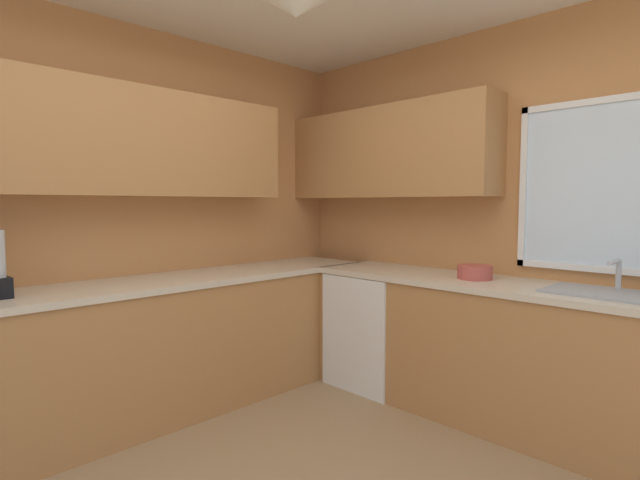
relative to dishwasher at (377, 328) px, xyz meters
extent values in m
cube|color=#C6844C|center=(0.87, 0.37, 0.88)|extent=(3.80, 0.06, 2.62)
cube|color=#C6844C|center=(-1.00, -1.62, 0.88)|extent=(0.06, 4.04, 2.62)
cube|color=silver|center=(1.58, 0.34, 1.08)|extent=(1.18, 0.02, 0.97)
cube|color=white|center=(1.58, 0.33, 1.58)|extent=(1.26, 0.04, 0.04)
cube|color=white|center=(1.58, 0.33, 0.57)|extent=(1.26, 0.04, 0.04)
cube|color=white|center=(0.98, 0.33, 1.08)|extent=(0.04, 0.04, 1.05)
cube|color=#AD7542|center=(-0.81, -1.82, 1.37)|extent=(0.32, 2.75, 0.70)
cube|color=#AD7542|center=(-0.06, 0.18, 1.37)|extent=(1.82, 0.32, 0.70)
cube|color=#AD7542|center=(-0.66, -1.62, 0.00)|extent=(0.62, 3.62, 0.86)
cube|color=beige|center=(-0.66, -1.62, 0.45)|extent=(0.65, 3.65, 0.04)
cube|color=#AD7542|center=(1.08, 0.03, 0.00)|extent=(2.86, 0.62, 0.86)
cube|color=beige|center=(1.08, 0.03, 0.45)|extent=(2.89, 0.65, 0.04)
cube|color=white|center=(0.00, 0.00, 0.00)|extent=(0.60, 0.60, 0.86)
cube|color=#9EA0A5|center=(1.58, 0.03, 0.48)|extent=(0.64, 0.40, 0.02)
cylinder|color=#B7B7BC|center=(1.58, 0.19, 0.56)|extent=(0.03, 0.03, 0.18)
cylinder|color=#B7B7BC|center=(1.58, 0.09, 0.65)|extent=(0.02, 0.20, 0.02)
cylinder|color=#B74C42|center=(0.79, 0.03, 0.52)|extent=(0.23, 0.23, 0.09)
camera|label=1|loc=(2.33, -2.93, 0.97)|focal=27.27mm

